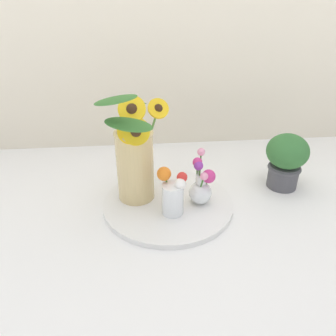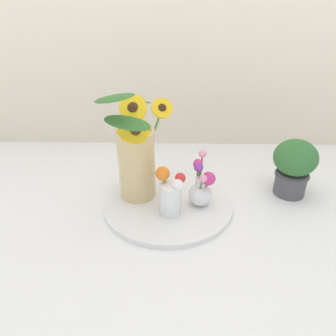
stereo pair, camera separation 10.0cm
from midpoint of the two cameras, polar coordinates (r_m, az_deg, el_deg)
ground_plane at (r=1.02m, az=-2.00°, el=-8.76°), size 6.00×6.00×0.00m
serving_tray at (r=1.07m, az=-2.69°, el=-6.23°), size 0.42×0.42×0.02m
mason_jar_sunflowers at (r=1.02m, az=-8.58°, el=1.64°), size 0.23×0.24×0.38m
vase_small_center at (r=0.98m, az=-2.19°, el=-4.57°), size 0.09×0.08×0.15m
vase_bulb_right at (r=1.03m, az=3.05°, el=-3.18°), size 0.08×0.09×0.17m
potted_plant at (r=1.17m, az=17.64°, el=1.50°), size 0.14×0.14×0.20m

